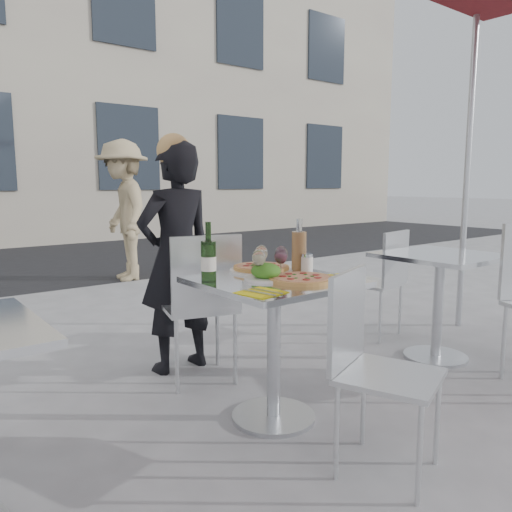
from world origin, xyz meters
TOP-DOWN VIEW (x-y plane):
  - ground at (0.00, 0.00)m, footprint 80.00×80.00m
  - street_asphalt at (0.00, 6.50)m, footprint 24.00×5.00m
  - main_table at (0.00, 0.00)m, footprint 0.72×0.72m
  - side_table_right at (1.50, 0.00)m, footprint 0.72×0.72m
  - chair_far at (-0.04, 0.63)m, footprint 0.53×0.54m
  - chair_near at (0.04, -0.59)m, footprint 0.51×0.52m
  - side_chair_rfar at (1.60, 0.56)m, footprint 0.46×0.47m
  - woman_diner at (-0.04, 0.95)m, footprint 0.56×0.39m
  - pedestrian_b at (0.98, 4.15)m, footprint 0.86×1.25m
  - pizza_near at (0.07, -0.12)m, footprint 0.32×0.32m
  - pizza_far at (0.09, 0.21)m, footprint 0.35×0.35m
  - salad_plate at (-0.05, 0.01)m, footprint 0.22×0.22m
  - wine_bottle at (-0.30, 0.14)m, footprint 0.07×0.08m
  - carafe at (0.24, 0.08)m, footprint 0.08×0.08m
  - sugar_shaker at (0.24, 0.01)m, footprint 0.06×0.06m
  - wineglass_white_a at (-0.09, 0.01)m, footprint 0.07×0.07m
  - wineglass_white_b at (0.03, 0.14)m, footprint 0.07×0.07m
  - wineglass_red_a at (0.04, -0.00)m, footprint 0.07×0.07m
  - wineglass_red_b at (0.08, 0.04)m, footprint 0.07×0.07m
  - napkin_left at (-0.26, -0.22)m, footprint 0.21×0.21m
  - napkin_right at (0.27, -0.18)m, footprint 0.21×0.21m

SIDE VIEW (x-z plane):
  - ground at x=0.00m, z-range 0.00..0.00m
  - street_asphalt at x=0.00m, z-range 0.00..0.00m
  - chair_near at x=0.04m, z-range 0.08..0.94m
  - side_chair_rfar at x=1.60m, z-range 0.08..0.94m
  - main_table at x=0.00m, z-range 0.16..0.91m
  - side_table_right at x=1.50m, z-range 0.16..0.91m
  - chair_far at x=-0.04m, z-range 0.09..1.02m
  - woman_diner at x=-0.04m, z-range 0.00..1.49m
  - napkin_left at x=-0.26m, z-range 0.75..0.76m
  - napkin_right at x=0.27m, z-range 0.75..0.76m
  - pizza_near at x=0.07m, z-range 0.75..0.77m
  - pizza_far at x=0.09m, z-range 0.75..0.78m
  - salad_plate at x=-0.05m, z-range 0.74..0.83m
  - sugar_shaker at x=0.24m, z-range 0.75..0.86m
  - wineglass_white_a at x=-0.09m, z-range 0.78..0.94m
  - wineglass_white_b at x=0.03m, z-range 0.78..0.94m
  - wineglass_red_a at x=0.04m, z-range 0.78..0.94m
  - wineglass_red_b at x=0.08m, z-range 0.78..0.94m
  - wine_bottle at x=-0.30m, z-range 0.72..1.01m
  - carafe at x=0.24m, z-range 0.72..1.01m
  - pedestrian_b at x=0.98m, z-range 0.00..1.78m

